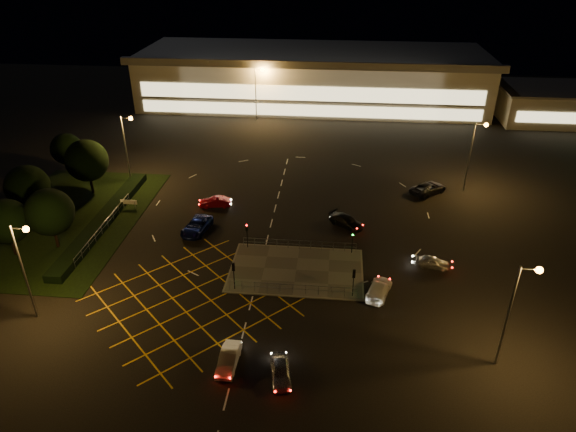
# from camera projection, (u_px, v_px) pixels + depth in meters

# --- Properties ---
(ground) EXTENTS (180.00, 180.00, 0.00)m
(ground) POSITION_uv_depth(u_px,v_px,m) (280.00, 259.00, 57.50)
(ground) COLOR black
(ground) RESTS_ON ground
(pedestrian_island) EXTENTS (14.00, 9.00, 0.12)m
(pedestrian_island) POSITION_uv_depth(u_px,v_px,m) (296.00, 270.00, 55.56)
(pedestrian_island) COLOR #4C4944
(pedestrian_island) RESTS_ON ground
(grass_verge) EXTENTS (18.00, 30.00, 0.08)m
(grass_verge) POSITION_uv_depth(u_px,v_px,m) (66.00, 221.00, 65.11)
(grass_verge) COLOR black
(grass_verge) RESTS_ON ground
(hedge) EXTENTS (2.00, 26.00, 1.00)m
(hedge) POSITION_uv_depth(u_px,v_px,m) (104.00, 219.00, 64.46)
(hedge) COLOR black
(hedge) RESTS_ON ground
(supermarket) EXTENTS (72.00, 26.50, 10.50)m
(supermarket) POSITION_uv_depth(u_px,v_px,m) (312.00, 77.00, 108.87)
(supermarket) COLOR beige
(supermarket) RESTS_ON ground
(retail_unit_a) EXTENTS (18.80, 14.80, 6.35)m
(retail_unit_a) POSITION_uv_depth(u_px,v_px,m) (547.00, 103.00, 99.00)
(retail_unit_a) COLOR beige
(retail_unit_a) RESTS_ON ground
(streetlight_sw) EXTENTS (1.78, 0.56, 10.03)m
(streetlight_sw) POSITION_uv_depth(u_px,v_px,m) (24.00, 259.00, 45.72)
(streetlight_sw) COLOR slate
(streetlight_sw) RESTS_ON ground
(streetlight_se) EXTENTS (1.78, 0.56, 10.03)m
(streetlight_se) POSITION_uv_depth(u_px,v_px,m) (517.00, 303.00, 40.38)
(streetlight_se) COLOR slate
(streetlight_se) RESTS_ON ground
(streetlight_nw) EXTENTS (1.78, 0.56, 10.03)m
(streetlight_nw) POSITION_uv_depth(u_px,v_px,m) (127.00, 140.00, 72.02)
(streetlight_nw) COLOR slate
(streetlight_nw) RESTS_ON ground
(streetlight_ne) EXTENTS (1.78, 0.56, 10.03)m
(streetlight_ne) POSITION_uv_depth(u_px,v_px,m) (475.00, 147.00, 69.65)
(streetlight_ne) COLOR slate
(streetlight_ne) RESTS_ON ground
(streetlight_far_left) EXTENTS (1.78, 0.56, 10.03)m
(streetlight_far_left) POSITION_uv_depth(u_px,v_px,m) (258.00, 87.00, 96.94)
(streetlight_far_left) COLOR slate
(streetlight_far_left) RESTS_ON ground
(streetlight_far_right) EXTENTS (1.78, 0.56, 10.03)m
(streetlight_far_right) POSITION_uv_depth(u_px,v_px,m) (472.00, 89.00, 95.25)
(streetlight_far_right) COLOR slate
(streetlight_far_right) RESTS_ON ground
(signal_sw) EXTENTS (0.28, 0.30, 3.15)m
(signal_sw) POSITION_uv_depth(u_px,v_px,m) (234.00, 271.00, 51.48)
(signal_sw) COLOR black
(signal_sw) RESTS_ON pedestrian_island
(signal_se) EXTENTS (0.28, 0.30, 3.15)m
(signal_se) POSITION_uv_depth(u_px,v_px,m) (354.00, 277.00, 50.45)
(signal_se) COLOR black
(signal_se) RESTS_ON pedestrian_island
(signal_nw) EXTENTS (0.28, 0.30, 3.15)m
(signal_nw) POSITION_uv_depth(u_px,v_px,m) (247.00, 230.00, 58.43)
(signal_nw) COLOR black
(signal_nw) RESTS_ON pedestrian_island
(signal_ne) EXTENTS (0.28, 0.30, 3.15)m
(signal_ne) POSITION_uv_depth(u_px,v_px,m) (353.00, 236.00, 57.41)
(signal_ne) COLOR black
(signal_ne) RESTS_ON pedestrian_island
(tree_a) EXTENTS (5.04, 5.04, 6.86)m
(tree_a) POSITION_uv_depth(u_px,v_px,m) (6.00, 222.00, 56.23)
(tree_a) COLOR black
(tree_a) RESTS_ON ground
(tree_b) EXTENTS (5.40, 5.40, 7.35)m
(tree_b) POSITION_uv_depth(u_px,v_px,m) (28.00, 187.00, 63.22)
(tree_b) COLOR black
(tree_b) RESTS_ON ground
(tree_c) EXTENTS (5.76, 5.76, 7.84)m
(tree_c) POSITION_uv_depth(u_px,v_px,m) (87.00, 161.00, 69.69)
(tree_c) COLOR black
(tree_c) RESTS_ON ground
(tree_d) EXTENTS (4.68, 4.68, 6.37)m
(tree_d) POSITION_uv_depth(u_px,v_px,m) (67.00, 149.00, 75.88)
(tree_d) COLOR black
(tree_d) RESTS_ON ground
(tree_e) EXTENTS (5.40, 5.40, 7.35)m
(tree_e) POSITION_uv_depth(u_px,v_px,m) (50.00, 212.00, 57.48)
(tree_e) COLOR black
(tree_e) RESTS_ON ground
(car_near_silver) EXTENTS (2.35, 4.25, 1.37)m
(car_near_silver) POSITION_uv_depth(u_px,v_px,m) (281.00, 371.00, 41.91)
(car_near_silver) COLOR #AAABB1
(car_near_silver) RESTS_ON ground
(car_queue_white) EXTENTS (1.58, 4.17, 1.36)m
(car_queue_white) POSITION_uv_depth(u_px,v_px,m) (229.00, 359.00, 43.13)
(car_queue_white) COLOR silver
(car_queue_white) RESTS_ON ground
(car_left_blue) EXTENTS (3.38, 5.75, 1.50)m
(car_left_blue) POSITION_uv_depth(u_px,v_px,m) (197.00, 226.00, 62.49)
(car_left_blue) COLOR #0D1650
(car_left_blue) RESTS_ON ground
(car_far_dkgrey) EXTENTS (4.84, 4.36, 1.35)m
(car_far_dkgrey) POSITION_uv_depth(u_px,v_px,m) (346.00, 221.00, 63.76)
(car_far_dkgrey) COLOR black
(car_far_dkgrey) RESTS_ON ground
(car_right_silver) EXTENTS (3.91, 2.12, 1.26)m
(car_right_silver) POSITION_uv_depth(u_px,v_px,m) (432.00, 262.00, 55.90)
(car_right_silver) COLOR #B9BAC1
(car_right_silver) RESTS_ON ground
(car_circ_red) EXTENTS (4.27, 2.07, 1.35)m
(car_circ_red) POSITION_uv_depth(u_px,v_px,m) (215.00, 202.00, 68.25)
(car_circ_red) COLOR maroon
(car_circ_red) RESTS_ON ground
(car_east_grey) EXTENTS (5.93, 5.65, 1.56)m
(car_east_grey) POSITION_uv_depth(u_px,v_px,m) (428.00, 188.00, 71.67)
(car_east_grey) COLOR black
(car_east_grey) RESTS_ON ground
(car_approach_white) EXTENTS (3.29, 5.11, 1.38)m
(car_approach_white) POSITION_uv_depth(u_px,v_px,m) (379.00, 289.00, 51.57)
(car_approach_white) COLOR silver
(car_approach_white) RESTS_ON ground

